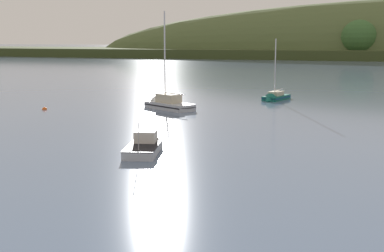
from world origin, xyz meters
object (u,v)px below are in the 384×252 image
Objects in this scene: sailboat_midwater_white at (165,105)px; fishing_boat_moored at (145,147)px; sailboat_near_mooring at (274,99)px; mooring_buoy_foreground at (45,110)px.

sailboat_midwater_white is 2.12× the size of fishing_boat_moored.
sailboat_near_mooring is at bearing -99.91° from sailboat_midwater_white.
mooring_buoy_foreground is (-22.70, 19.41, -0.34)m from fishing_boat_moored.
sailboat_midwater_white is (-11.86, -14.15, 0.24)m from sailboat_near_mooring.
mooring_buoy_foreground is (-14.36, -5.96, -0.44)m from sailboat_midwater_white.
mooring_buoy_foreground is (-26.21, -20.12, -0.20)m from sailboat_near_mooring.
sailboat_midwater_white reaches higher than mooring_buoy_foreground.
fishing_boat_moored is 29.87m from mooring_buoy_foreground.
mooring_buoy_foreground is at bearing 35.38° from fishing_boat_moored.
sailboat_near_mooring is 39.69m from fishing_boat_moored.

